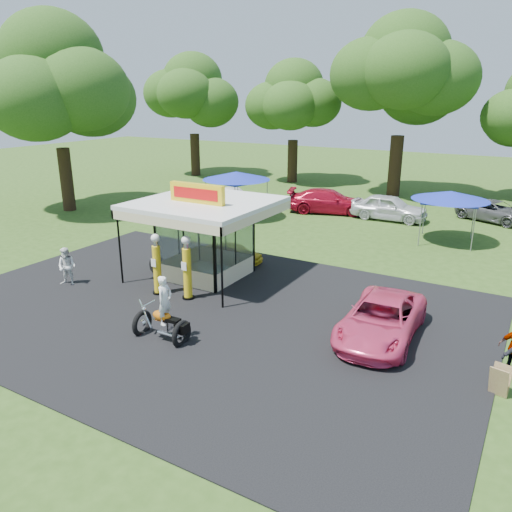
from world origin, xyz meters
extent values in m
plane|color=#2D4A17|center=(0.00, 0.00, 0.00)|extent=(120.00, 120.00, 0.00)
cube|color=black|center=(0.00, 2.00, 0.02)|extent=(20.00, 14.00, 0.04)
cube|color=white|center=(-2.00, 5.00, 0.03)|extent=(3.00, 3.00, 0.06)
cube|color=white|center=(-2.00, 5.00, 3.29)|extent=(5.40, 5.40, 0.18)
cube|color=gold|center=(-2.00, 4.50, 3.78)|extent=(2.60, 0.25, 0.80)
cube|color=red|center=(-2.00, 4.37, 3.78)|extent=(2.21, 0.02, 0.45)
cylinder|color=black|center=(-4.55, 2.45, 1.60)|extent=(0.08, 0.08, 3.20)
cylinder|color=black|center=(0.55, 2.45, 1.60)|extent=(0.08, 0.08, 3.20)
cylinder|color=black|center=(-2.45, 2.32, 0.05)|extent=(0.47, 0.47, 0.11)
cylinder|color=gold|center=(-2.45, 2.32, 1.06)|extent=(0.32, 0.32, 1.91)
cylinder|color=silver|center=(-2.45, 2.32, 2.13)|extent=(0.21, 0.21, 0.21)
sphere|color=white|center=(-2.45, 2.32, 2.34)|extent=(0.34, 0.34, 0.34)
cube|color=white|center=(-2.45, 2.13, 1.38)|extent=(0.23, 0.02, 0.32)
cylinder|color=black|center=(-1.11, 2.51, 0.05)|extent=(0.48, 0.48, 0.11)
cylinder|color=gold|center=(-1.11, 2.51, 1.09)|extent=(0.33, 0.33, 1.97)
cylinder|color=silver|center=(-1.11, 2.51, 2.19)|extent=(0.22, 0.22, 0.22)
sphere|color=white|center=(-1.11, 2.51, 2.40)|extent=(0.35, 0.35, 0.35)
cube|color=white|center=(-1.11, 2.31, 1.42)|extent=(0.24, 0.02, 0.33)
torus|color=black|center=(-0.62, -0.61, 0.37)|extent=(0.20, 0.92, 0.91)
torus|color=black|center=(1.00, -0.56, 0.37)|extent=(0.20, 0.92, 0.91)
cube|color=silver|center=(0.25, -0.59, 0.54)|extent=(0.61, 0.32, 0.33)
ellipsoid|color=orange|center=(0.25, -0.59, 0.85)|extent=(0.69, 0.39, 0.33)
cube|color=black|center=(0.62, -0.57, 0.78)|extent=(0.60, 0.30, 0.11)
cube|color=black|center=(1.04, -0.56, 0.60)|extent=(0.39, 0.38, 0.30)
cylinder|color=silver|center=(-0.46, -0.61, 0.76)|extent=(0.48, 0.08, 0.97)
cylinder|color=silver|center=(-0.30, -0.60, 1.14)|extent=(0.07, 0.65, 0.05)
sphere|color=silver|center=(-0.48, -0.61, 0.92)|extent=(0.17, 0.17, 0.17)
imported|color=white|center=(0.41, -0.58, 1.41)|extent=(0.41, 0.61, 1.63)
torus|color=black|center=(-4.09, 4.12, 0.39)|extent=(0.81, 0.44, 0.79)
torus|color=black|center=(-4.23, 4.28, 0.39)|extent=(0.83, 0.53, 0.79)
cube|color=#593819|center=(10.06, 1.34, 0.43)|extent=(0.51, 0.31, 0.85)
cube|color=#593819|center=(10.06, 1.55, 0.43)|extent=(0.51, 0.31, 0.85)
imported|color=gold|center=(-2.00, 7.20, 0.48)|extent=(2.82, 1.13, 0.96)
imported|color=#E03C6C|center=(6.35, 3.09, 0.67)|extent=(2.45, 4.91, 1.34)
imported|color=white|center=(-6.38, 1.18, 0.81)|extent=(0.95, 0.84, 1.63)
imported|color=white|center=(-8.48, 16.84, 0.72)|extent=(4.61, 3.29, 1.44)
imported|color=#A80C23|center=(-2.15, 19.26, 0.79)|extent=(5.85, 3.72, 1.58)
imported|color=silver|center=(1.94, 19.31, 0.81)|extent=(4.74, 1.91, 1.61)
imported|color=#59595B|center=(7.84, 22.24, 0.65)|extent=(5.15, 3.83, 1.30)
cylinder|color=gray|center=(-8.08, 16.24, 1.19)|extent=(0.06, 0.06, 2.38)
cylinder|color=gray|center=(-5.31, 16.24, 1.19)|extent=(0.06, 0.06, 2.38)
cylinder|color=gray|center=(-8.08, 13.46, 1.19)|extent=(0.06, 0.06, 2.38)
cylinder|color=gray|center=(-5.31, 13.46, 1.19)|extent=(0.06, 0.06, 2.38)
cube|color=#192BA8|center=(-6.69, 14.85, 2.44)|extent=(2.98, 2.98, 0.12)
cone|color=#192BA8|center=(-6.69, 14.85, 2.75)|extent=(4.29, 4.29, 0.50)
cylinder|color=gray|center=(4.76, 17.18, 1.11)|extent=(0.06, 0.06, 2.22)
cylinder|color=gray|center=(7.34, 17.18, 1.11)|extent=(0.06, 0.06, 2.22)
cylinder|color=gray|center=(4.76, 14.60, 1.11)|extent=(0.06, 0.06, 2.22)
cylinder|color=gray|center=(7.34, 14.60, 1.11)|extent=(0.06, 0.06, 2.22)
cube|color=#192BA8|center=(6.05, 15.89, 2.28)|extent=(2.78, 2.78, 0.11)
cone|color=#192BA8|center=(6.05, 15.89, 2.56)|extent=(4.00, 4.00, 0.46)
cylinder|color=black|center=(-19.82, 27.97, 2.00)|extent=(0.90, 0.90, 3.99)
ellipsoid|color=#244C15|center=(-19.82, 27.97, 7.14)|extent=(9.43, 9.43, 8.08)
cylinder|color=black|center=(-9.80, 29.17, 1.87)|extent=(0.89, 0.89, 3.75)
ellipsoid|color=#244C15|center=(-9.80, 29.17, 6.65)|extent=(8.70, 8.70, 7.46)
cylinder|color=black|center=(-0.05, 27.46, 2.32)|extent=(0.99, 0.99, 4.64)
ellipsoid|color=#244C15|center=(-0.05, 27.46, 8.35)|extent=(11.13, 11.13, 9.54)
cylinder|color=black|center=(-17.92, 10.96, 2.12)|extent=(0.85, 0.85, 4.23)
ellipsoid|color=#244C15|center=(-17.92, 10.96, 7.85)|extent=(10.86, 10.86, 9.31)
camera|label=1|loc=(10.30, -11.75, 7.65)|focal=35.00mm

